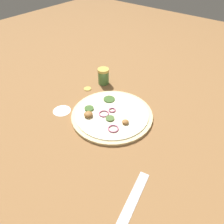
# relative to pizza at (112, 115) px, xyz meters

# --- Properties ---
(ground_plane) EXTENTS (3.00, 3.00, 0.00)m
(ground_plane) POSITION_rel_pizza_xyz_m (-0.00, 0.00, -0.01)
(ground_plane) COLOR olive
(pizza) EXTENTS (0.33, 0.33, 0.03)m
(pizza) POSITION_rel_pizza_xyz_m (0.00, 0.00, 0.00)
(pizza) COLOR beige
(pizza) RESTS_ON ground_plane
(spice_jar) EXTENTS (0.06, 0.06, 0.08)m
(spice_jar) POSITION_rel_pizza_xyz_m (-0.17, -0.19, 0.03)
(spice_jar) COLOR #4C7F42
(spice_jar) RESTS_ON ground_plane
(loose_cap) EXTENTS (0.04, 0.04, 0.01)m
(loose_cap) POSITION_rel_pizza_xyz_m (-0.08, -0.21, -0.00)
(loose_cap) COLOR gold
(loose_cap) RESTS_ON ground_plane
(flour_patch) EXTENTS (0.07, 0.07, 0.00)m
(flour_patch) POSITION_rel_pizza_xyz_m (0.10, -0.18, -0.01)
(flour_patch) COLOR white
(flour_patch) RESTS_ON ground_plane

